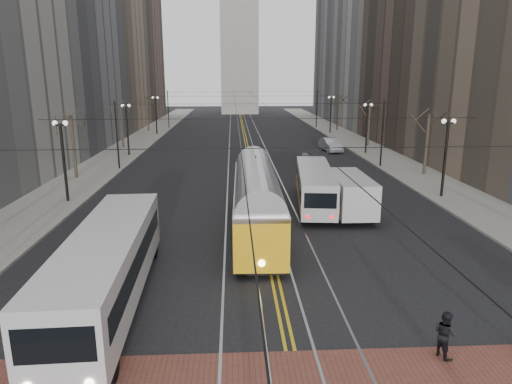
{
  "coord_description": "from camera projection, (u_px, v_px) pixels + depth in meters",
  "views": [
    {
      "loc": [
        -1.81,
        -14.21,
        8.78
      ],
      "look_at": [
        -0.65,
        8.65,
        3.0
      ],
      "focal_mm": 32.0,
      "sensor_mm": 36.0,
      "label": 1
    }
  ],
  "objects": [
    {
      "name": "ground",
      "position": [
        287.0,
        335.0,
        16.0
      ],
      "size": [
        260.0,
        260.0,
        0.0
      ],
      "primitive_type": "plane",
      "color": "black",
      "rests_on": "ground"
    },
    {
      "name": "sidewalk_left",
      "position": [
        131.0,
        146.0,
        58.82
      ],
      "size": [
        5.0,
        140.0,
        0.15
      ],
      "primitive_type": "cube",
      "color": "gray",
      "rests_on": "ground"
    },
    {
      "name": "sidewalk_right",
      "position": [
        360.0,
        145.0,
        60.29
      ],
      "size": [
        5.0,
        140.0,
        0.15
      ],
      "primitive_type": "cube",
      "color": "gray",
      "rests_on": "ground"
    },
    {
      "name": "streetcar_rails",
      "position": [
        247.0,
        146.0,
        59.57
      ],
      "size": [
        4.8,
        130.0,
        0.02
      ],
      "primitive_type": "cube",
      "color": "gray",
      "rests_on": "ground"
    },
    {
      "name": "centre_lines",
      "position": [
        247.0,
        146.0,
        59.57
      ],
      "size": [
        0.42,
        130.0,
        0.01
      ],
      "primitive_type": "cube",
      "color": "gold",
      "rests_on": "ground"
    },
    {
      "name": "building_left_mid",
      "position": [
        35.0,
        7.0,
        55.13
      ],
      "size": [
        16.0,
        20.0,
        34.0
      ],
      "primitive_type": "cube",
      "color": "slate",
      "rests_on": "ground"
    },
    {
      "name": "building_left_far",
      "position": [
        116.0,
        20.0,
        93.12
      ],
      "size": [
        16.0,
        20.0,
        40.0
      ],
      "primitive_type": "cube",
      "color": "brown",
      "rests_on": "ground"
    },
    {
      "name": "building_right_mid",
      "position": [
        447.0,
        10.0,
        57.63
      ],
      "size": [
        16.0,
        20.0,
        34.0
      ],
      "primitive_type": "cube",
      "color": "brown",
      "rests_on": "ground"
    },
    {
      "name": "building_right_far",
      "position": [
        362.0,
        22.0,
        95.63
      ],
      "size": [
        16.0,
        20.0,
        40.0
      ],
      "primitive_type": "cube",
      "color": "slate",
      "rests_on": "ground"
    },
    {
      "name": "lamp_posts",
      "position": [
        252.0,
        142.0,
        43.15
      ],
      "size": [
        27.6,
        57.2,
        5.6
      ],
      "color": "black",
      "rests_on": "ground"
    },
    {
      "name": "street_trees",
      "position": [
        250.0,
        134.0,
        49.45
      ],
      "size": [
        31.68,
        53.28,
        5.6
      ],
      "color": "#382D23",
      "rests_on": "ground"
    },
    {
      "name": "trolley_wires",
      "position": [
        250.0,
        125.0,
        48.81
      ],
      "size": [
        25.96,
        120.0,
        6.6
      ],
      "color": "black",
      "rests_on": "ground"
    },
    {
      "name": "transit_bus",
      "position": [
        108.0,
        269.0,
        17.76
      ],
      "size": [
        2.94,
        12.1,
        3.0
      ],
      "primitive_type": "cube",
      "rotation": [
        0.0,
        0.0,
        0.04
      ],
      "color": "silver",
      "rests_on": "ground"
    },
    {
      "name": "streetcar",
      "position": [
        257.0,
        206.0,
        26.22
      ],
      "size": [
        2.74,
        13.46,
        3.16
      ],
      "primitive_type": "cube",
      "rotation": [
        0.0,
        0.0,
        -0.02
      ],
      "color": "yellow",
      "rests_on": "ground"
    },
    {
      "name": "rear_bus",
      "position": [
        315.0,
        188.0,
        31.6
      ],
      "size": [
        3.33,
        10.39,
        2.66
      ],
      "primitive_type": "cube",
      "rotation": [
        0.0,
        0.0,
        -0.11
      ],
      "color": "#BABABA",
      "rests_on": "ground"
    },
    {
      "name": "cargo_van",
      "position": [
        349.0,
        196.0,
        29.52
      ],
      "size": [
        2.28,
        5.92,
        2.62
      ],
      "primitive_type": "cube",
      "rotation": [
        0.0,
        0.0,
        0.0
      ],
      "color": "silver",
      "rests_on": "ground"
    },
    {
      "name": "sedan_grey",
      "position": [
        306.0,
        160.0,
        46.01
      ],
      "size": [
        2.18,
        4.1,
        1.33
      ],
      "primitive_type": "imported",
      "rotation": [
        0.0,
        0.0,
        -0.16
      ],
      "color": "#45494D",
      "rests_on": "ground"
    },
    {
      "name": "sedan_silver",
      "position": [
        331.0,
        145.0,
        55.34
      ],
      "size": [
        2.23,
        5.02,
        1.6
      ],
      "primitive_type": "imported",
      "rotation": [
        0.0,
        0.0,
        0.11
      ],
      "color": "#96999D",
      "rests_on": "ground"
    },
    {
      "name": "pedestrian_c",
      "position": [
        445.0,
        334.0,
        14.6
      ],
      "size": [
        0.81,
        0.92,
        1.57
      ],
      "primitive_type": "imported",
      "rotation": [
        0.0,
        0.0,
        1.91
      ],
      "color": "black",
      "rests_on": "crosswalk_band"
    }
  ]
}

